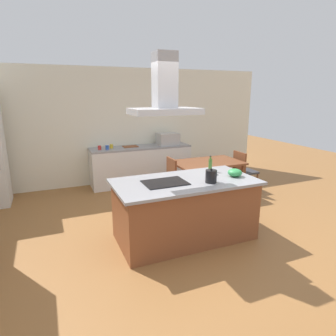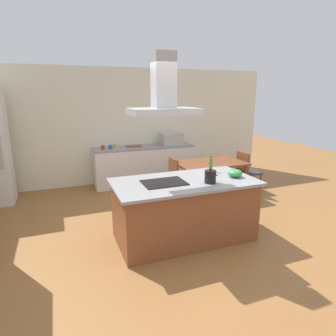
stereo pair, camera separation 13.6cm
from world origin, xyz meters
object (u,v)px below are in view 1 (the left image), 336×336
chair_at_right_end (243,169)px  tea_kettle (211,176)px  countertop_microwave (168,139)px  range_hood (165,95)px  coffee_mug_red (100,148)px  cooktop (165,183)px  coffee_mug_yellow (111,146)px  dining_table (207,166)px  mixing_bowl (235,173)px  olive_oil_bottle (210,165)px  cutting_board (130,146)px  coffee_mug_blue (107,147)px  chair_at_left_end (167,178)px

chair_at_right_end → tea_kettle: bearing=-137.8°
countertop_microwave → range_hood: 3.32m
tea_kettle → countertop_microwave: size_ratio=0.42×
countertop_microwave → coffee_mug_red: countertop_microwave is taller
cooktop → tea_kettle: size_ratio=2.82×
tea_kettle → countertop_microwave: bearing=78.1°
cooktop → coffee_mug_yellow: 2.94m
dining_table → chair_at_right_end: size_ratio=1.57×
mixing_bowl → chair_at_right_end: bearing=48.8°
olive_oil_bottle → cutting_board: 2.70m
countertop_microwave → range_hood: bearing=-113.7°
mixing_bowl → cutting_board: (-0.77, 3.03, -0.05)m
countertop_microwave → cooktop: bearing=-113.7°
mixing_bowl → dining_table: 1.65m
countertop_microwave → range_hood: range_hood is taller
cooktop → tea_kettle: tea_kettle is taller
mixing_bowl → range_hood: bearing=174.6°
coffee_mug_blue → range_hood: range_hood is taller
tea_kettle → countertop_microwave: 3.18m
coffee_mug_blue → range_hood: 3.06m
mixing_bowl → chair_at_left_end: mixing_bowl is taller
olive_oil_bottle → dining_table: bearing=61.1°
coffee_mug_blue → range_hood: (0.24, -2.82, 1.16)m
mixing_bowl → coffee_mug_blue: mixing_bowl is taller
chair_at_left_end → cutting_board: bearing=101.7°
countertop_microwave → coffee_mug_yellow: bearing=177.6°
coffee_mug_blue → olive_oil_bottle: bearing=-65.7°
range_hood → cooktop: bearing=0.0°
mixing_bowl → coffee_mug_blue: bearing=114.5°
cooktop → olive_oil_bottle: olive_oil_bottle is taller
countertop_microwave → coffee_mug_yellow: size_ratio=5.56×
coffee_mug_red → range_hood: bearing=-82.0°
cutting_board → range_hood: 3.18m
cooktop → olive_oil_bottle: 0.96m
mixing_bowl → range_hood: range_hood is taller
chair_at_left_end → dining_table: bearing=0.0°
tea_kettle → cutting_board: (-0.28, 3.16, -0.08)m
cooktop → coffee_mug_yellow: bearing=92.3°
chair_at_right_end → mixing_bowl: bearing=-131.2°
cooktop → coffee_mug_yellow: (-0.12, 2.94, 0.04)m
tea_kettle → chair_at_right_end: (1.86, 1.68, -0.48)m
cooktop → coffee_mug_red: size_ratio=6.67×
dining_table → cutting_board: bearing=129.6°
coffee_mug_yellow → chair_at_right_end: bearing=-29.9°
coffee_mug_blue → coffee_mug_yellow: bearing=44.0°
coffee_mug_red → chair_at_left_end: coffee_mug_red is taller
chair_at_left_end → coffee_mug_blue: bearing=122.5°
cutting_board → chair_at_left_end: 1.56m
range_hood → coffee_mug_yellow: bearing=92.3°
olive_oil_bottle → countertop_microwave: (0.36, 2.59, 0.03)m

